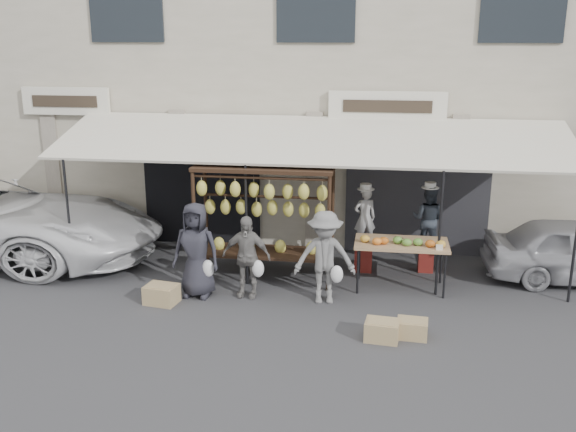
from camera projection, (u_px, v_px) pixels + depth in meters
name	position (u px, v px, depth m)	size (l,w,h in m)	color
ground_plane	(291.00, 312.00, 10.94)	(90.00, 90.00, 0.00)	#2D2D30
shophouse	(328.00, 72.00, 16.12)	(24.00, 6.15, 7.30)	beige
awning	(308.00, 141.00, 12.40)	(10.00, 2.35, 2.92)	beige
banana_rack	(264.00, 201.00, 11.94)	(2.60, 0.90, 2.24)	black
produce_table	(402.00, 244.00, 11.69)	(1.70, 0.90, 1.04)	tan
vendor_left	(365.00, 218.00, 12.58)	(0.45, 0.29, 1.22)	#969696
vendor_right	(428.00, 219.00, 12.55)	(0.65, 0.50, 1.33)	#2C333C
customer_left	(196.00, 250.00, 11.41)	(0.85, 0.55, 1.73)	#25242C
customer_mid	(246.00, 256.00, 11.43)	(0.88, 0.37, 1.50)	slate
customer_right	(325.00, 257.00, 11.14)	(1.07, 0.62, 1.66)	slate
stool_left	(363.00, 259.00, 12.81)	(0.34, 0.34, 0.48)	maroon
stool_right	(426.00, 261.00, 12.79)	(0.29, 0.29, 0.41)	maroon
crate_near_a	(382.00, 330.00, 9.91)	(0.52, 0.39, 0.31)	tan
crate_near_b	(412.00, 329.00, 10.00)	(0.47, 0.36, 0.28)	tan
crate_far	(162.00, 294.00, 11.26)	(0.55, 0.42, 0.33)	tan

